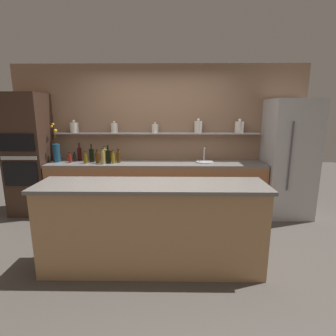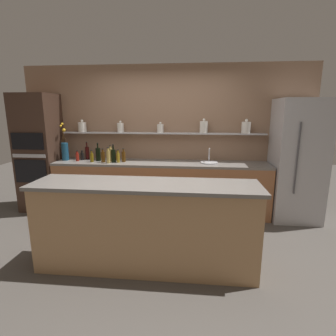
{
  "view_description": "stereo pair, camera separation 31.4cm",
  "coord_description": "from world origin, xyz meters",
  "px_view_note": "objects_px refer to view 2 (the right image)",
  "views": [
    {
      "loc": [
        0.22,
        -3.23,
        1.8
      ],
      "look_at": [
        0.17,
        0.39,
        1.01
      ],
      "focal_mm": 28.0,
      "sensor_mm": 36.0,
      "label": 1
    },
    {
      "loc": [
        0.54,
        -3.22,
        1.8
      ],
      "look_at": [
        0.17,
        0.39,
        1.01
      ],
      "focal_mm": 28.0,
      "sensor_mm": 36.0,
      "label": 2
    }
  ],
  "objects_px": {
    "oven_tower": "(40,153)",
    "flower_vase": "(65,150)",
    "bottle_sauce_9": "(77,157)",
    "bottle_spirit_7": "(108,156)",
    "sink_fixture": "(209,162)",
    "bottle_spirit_5": "(103,157)",
    "bottle_oil_6": "(92,157)",
    "bottle_sauce_10": "(117,156)",
    "bottle_oil_3": "(118,157)",
    "refrigerator": "(297,161)",
    "bottle_wine_11": "(98,154)",
    "bottle_spirit_4": "(124,156)",
    "bottle_spirit_8": "(110,155)",
    "bottle_sauce_1": "(82,156)",
    "bottle_wine_0": "(87,153)",
    "bottle_wine_2": "(113,156)"
  },
  "relations": [
    {
      "from": "bottle_sauce_9",
      "to": "bottle_sauce_1",
      "type": "bearing_deg",
      "value": 65.77
    },
    {
      "from": "bottle_oil_3",
      "to": "bottle_wine_11",
      "type": "height_order",
      "value": "bottle_wine_11"
    },
    {
      "from": "bottle_wine_0",
      "to": "bottle_spirit_4",
      "type": "bearing_deg",
      "value": -14.15
    },
    {
      "from": "bottle_sauce_1",
      "to": "bottle_oil_6",
      "type": "relative_size",
      "value": 0.84
    },
    {
      "from": "bottle_wine_0",
      "to": "bottle_sauce_10",
      "type": "relative_size",
      "value": 1.79
    },
    {
      "from": "bottle_spirit_5",
      "to": "bottle_oil_6",
      "type": "xyz_separation_m",
      "value": [
        -0.2,
        0.0,
        -0.02
      ]
    },
    {
      "from": "sink_fixture",
      "to": "bottle_spirit_4",
      "type": "distance_m",
      "value": 1.5
    },
    {
      "from": "bottle_spirit_7",
      "to": "bottle_wine_11",
      "type": "bearing_deg",
      "value": 143.78
    },
    {
      "from": "flower_vase",
      "to": "bottle_sauce_10",
      "type": "relative_size",
      "value": 3.74
    },
    {
      "from": "bottle_oil_6",
      "to": "flower_vase",
      "type": "bearing_deg",
      "value": 168.22
    },
    {
      "from": "bottle_wine_2",
      "to": "bottle_spirit_5",
      "type": "distance_m",
      "value": 0.19
    },
    {
      "from": "flower_vase",
      "to": "bottle_wine_0",
      "type": "xyz_separation_m",
      "value": [
        0.35,
        0.15,
        -0.07
      ]
    },
    {
      "from": "bottle_oil_6",
      "to": "bottle_spirit_8",
      "type": "distance_m",
      "value": 0.32
    },
    {
      "from": "refrigerator",
      "to": "bottle_wine_2",
      "type": "bearing_deg",
      "value": -179.14
    },
    {
      "from": "bottle_spirit_5",
      "to": "bottle_wine_11",
      "type": "height_order",
      "value": "bottle_wine_11"
    },
    {
      "from": "bottle_oil_3",
      "to": "refrigerator",
      "type": "bearing_deg",
      "value": 1.12
    },
    {
      "from": "bottle_spirit_4",
      "to": "bottle_spirit_5",
      "type": "height_order",
      "value": "bottle_spirit_5"
    },
    {
      "from": "oven_tower",
      "to": "flower_vase",
      "type": "relative_size",
      "value": 3.13
    },
    {
      "from": "bottle_wine_11",
      "to": "bottle_sauce_1",
      "type": "bearing_deg",
      "value": 171.07
    },
    {
      "from": "bottle_spirit_7",
      "to": "flower_vase",
      "type": "bearing_deg",
      "value": 168.1
    },
    {
      "from": "bottle_wine_0",
      "to": "bottle_spirit_7",
      "type": "bearing_deg",
      "value": -32.68
    },
    {
      "from": "sink_fixture",
      "to": "bottle_sauce_9",
      "type": "bearing_deg",
      "value": -178.91
    },
    {
      "from": "bottle_spirit_5",
      "to": "bottle_spirit_7",
      "type": "xyz_separation_m",
      "value": [
        0.12,
        -0.07,
        0.02
      ]
    },
    {
      "from": "bottle_sauce_9",
      "to": "sink_fixture",
      "type": "bearing_deg",
      "value": 1.09
    },
    {
      "from": "sink_fixture",
      "to": "bottle_sauce_10",
      "type": "xyz_separation_m",
      "value": [
        -1.64,
        0.09,
        0.05
      ]
    },
    {
      "from": "bottle_spirit_5",
      "to": "bottle_spirit_8",
      "type": "relative_size",
      "value": 0.84
    },
    {
      "from": "sink_fixture",
      "to": "bottle_oil_6",
      "type": "bearing_deg",
      "value": -177.08
    },
    {
      "from": "sink_fixture",
      "to": "bottle_wine_11",
      "type": "relative_size",
      "value": 0.9
    },
    {
      "from": "bottle_spirit_7",
      "to": "bottle_sauce_10",
      "type": "bearing_deg",
      "value": 73.09
    },
    {
      "from": "bottle_wine_0",
      "to": "bottle_oil_6",
      "type": "relative_size",
      "value": 1.52
    },
    {
      "from": "bottle_sauce_9",
      "to": "bottle_sauce_10",
      "type": "xyz_separation_m",
      "value": [
        0.69,
        0.14,
        -0.0
      ]
    },
    {
      "from": "bottle_wine_0",
      "to": "bottle_spirit_5",
      "type": "relative_size",
      "value": 1.34
    },
    {
      "from": "bottle_oil_3",
      "to": "bottle_spirit_5",
      "type": "xyz_separation_m",
      "value": [
        -0.27,
        0.0,
        0.01
      ]
    },
    {
      "from": "bottle_spirit_5",
      "to": "bottle_oil_6",
      "type": "bearing_deg",
      "value": 179.47
    },
    {
      "from": "bottle_oil_6",
      "to": "bottle_spirit_8",
      "type": "relative_size",
      "value": 0.74
    },
    {
      "from": "bottle_sauce_1",
      "to": "bottle_sauce_9",
      "type": "relative_size",
      "value": 0.93
    },
    {
      "from": "bottle_spirit_8",
      "to": "bottle_wine_11",
      "type": "distance_m",
      "value": 0.24
    },
    {
      "from": "bottle_spirit_7",
      "to": "sink_fixture",
      "type": "bearing_deg",
      "value": 5.74
    },
    {
      "from": "oven_tower",
      "to": "bottle_sauce_9",
      "type": "distance_m",
      "value": 0.73
    },
    {
      "from": "oven_tower",
      "to": "bottle_oil_6",
      "type": "distance_m",
      "value": 1.02
    },
    {
      "from": "bottle_wine_0",
      "to": "bottle_oil_6",
      "type": "bearing_deg",
      "value": -53.87
    },
    {
      "from": "bottle_wine_2",
      "to": "bottle_spirit_8",
      "type": "bearing_deg",
      "value": 135.26
    },
    {
      "from": "bottle_sauce_9",
      "to": "bottle_spirit_5",
      "type": "bearing_deg",
      "value": -7.07
    },
    {
      "from": "bottle_oil_6",
      "to": "bottle_sauce_9",
      "type": "xyz_separation_m",
      "value": [
        -0.29,
        0.06,
        -0.0
      ]
    },
    {
      "from": "bottle_sauce_9",
      "to": "bottle_wine_2",
      "type": "bearing_deg",
      "value": -4.22
    },
    {
      "from": "bottle_wine_0",
      "to": "bottle_wine_11",
      "type": "xyz_separation_m",
      "value": [
        0.26,
        -0.15,
        -0.0
      ]
    },
    {
      "from": "refrigerator",
      "to": "sink_fixture",
      "type": "bearing_deg",
      "value": 178.03
    },
    {
      "from": "oven_tower",
      "to": "bottle_wine_11",
      "type": "distance_m",
      "value": 1.09
    },
    {
      "from": "flower_vase",
      "to": "bottle_sauce_1",
      "type": "relative_size",
      "value": 3.8
    },
    {
      "from": "refrigerator",
      "to": "bottle_spirit_7",
      "type": "xyz_separation_m",
      "value": [
        -3.15,
        -0.12,
        0.04
      ]
    }
  ]
}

